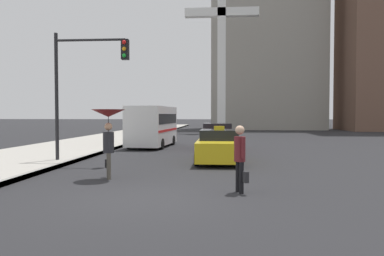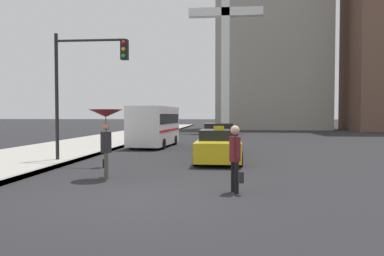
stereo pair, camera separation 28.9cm
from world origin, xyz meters
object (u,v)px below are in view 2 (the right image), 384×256
Objects in this scene: pedestrian_with_umbrella at (106,124)px; traffic_light at (85,73)px; taxi at (219,147)px; sedan_red at (219,138)px; pedestrian_man at (235,154)px; ambulance_van at (154,125)px; monument_cross at (225,38)px.

pedestrian_with_umbrella is 4.31m from traffic_light.
traffic_light is (-1.94, 3.32, 1.94)m from pedestrian_with_umbrella.
taxi is 5.57m from sedan_red.
traffic_light reaches higher than pedestrian_man.
taxi is 8.23m from ambulance_van.
traffic_light is (-5.92, 5.09, 2.67)m from pedestrian_man.
pedestrian_man is at bearing -134.58° from pedestrian_with_umbrella.
taxi is at bearing -90.18° from monument_cross.
sedan_red is at bearing -38.69° from pedestrian_with_umbrella.
traffic_light is 0.29× the size of monument_cross.
ambulance_van reaches higher than pedestrian_with_umbrella.
ambulance_van is 0.30× the size of monument_cross.
ambulance_van is 8.61m from traffic_light.
sedan_red is 0.23× the size of monument_cross.
taxi is 0.77× the size of ambulance_van.
sedan_red is at bearing -90.60° from monument_cross.
pedestrian_with_umbrella is 0.41× the size of traffic_light.
monument_cross is (0.21, 19.97, 9.68)m from sedan_red.
sedan_red is at bearing -88.67° from taxi.
sedan_red is 0.78× the size of ambulance_van.
sedan_red is at bearing 164.03° from ambulance_van.
ambulance_van is at bearing -59.40° from taxi.
ambulance_van is at bearing -20.13° from sedan_red.
pedestrian_with_umbrella is (-3.41, -4.48, 1.08)m from taxi.
pedestrian_with_umbrella is (-3.28, -10.05, 1.03)m from sedan_red.
pedestrian_man is (3.98, -1.77, -0.73)m from pedestrian_with_umbrella.
pedestrian_with_umbrella is at bearing -96.64° from monument_cross.
pedestrian_with_umbrella is 0.12× the size of monument_cross.
monument_cross is at bearing -27.25° from pedestrian_with_umbrella.
traffic_light reaches higher than ambulance_van.
traffic_light reaches higher than sedan_red.
monument_cross is (3.49, 30.02, 8.65)m from pedestrian_with_umbrella.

